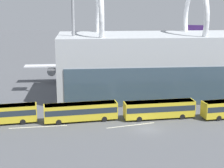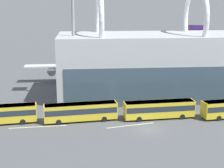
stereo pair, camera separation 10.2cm
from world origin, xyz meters
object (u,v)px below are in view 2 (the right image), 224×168
at_px(airliner_at_gate_far, 85,62).
at_px(shuttle_bus_2, 81,111).
at_px(shuttle_bus_3, 159,108).
at_px(floodlight_mast, 73,16).

distance_m(airliner_at_gate_far, shuttle_bus_2, 33.20).
bearing_deg(shuttle_bus_3, airliner_at_gate_far, 107.70).
xyz_separation_m(shuttle_bus_2, floodlight_mast, (-1.26, 13.57, 16.55)).
relative_size(airliner_at_gate_far, floodlight_mast, 1.41).
height_order(shuttle_bus_2, shuttle_bus_3, same).
bearing_deg(floodlight_mast, shuttle_bus_2, -84.71).
relative_size(airliner_at_gate_far, shuttle_bus_3, 2.71).
distance_m(airliner_at_gate_far, shuttle_bus_3, 35.60).
distance_m(shuttle_bus_2, shuttle_bus_3, 14.69).
height_order(shuttle_bus_3, floodlight_mast, floodlight_mast).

